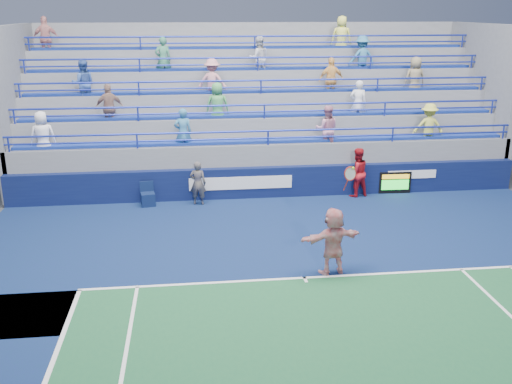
{
  "coord_description": "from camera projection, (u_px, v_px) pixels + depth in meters",
  "views": [
    {
      "loc": [
        -2.71,
        -12.6,
        6.41
      ],
      "look_at": [
        -0.92,
        2.5,
        1.5
      ],
      "focal_mm": 40.0,
      "sensor_mm": 36.0,
      "label": 1
    }
  ],
  "objects": [
    {
      "name": "line_judge",
      "position": [
        198.0,
        183.0,
        19.3
      ],
      "size": [
        0.62,
        0.47,
        1.53
      ],
      "primitive_type": "imported",
      "rotation": [
        0.0,
        0.0,
        2.93
      ],
      "color": "#141537",
      "rests_on": "ground"
    },
    {
      "name": "serve_speed_board",
      "position": [
        395.0,
        183.0,
        20.59
      ],
      "size": [
        1.18,
        0.16,
        0.81
      ],
      "color": "black",
      "rests_on": "ground"
    },
    {
      "name": "tennis_player",
      "position": [
        333.0,
        241.0,
        14.21
      ],
      "size": [
        1.69,
        0.85,
        2.8
      ],
      "color": "white",
      "rests_on": "ground"
    },
    {
      "name": "ground",
      "position": [
        305.0,
        279.0,
        14.18
      ],
      "size": [
        120.0,
        120.0,
        0.0
      ],
      "primitive_type": "plane",
      "color": "#333538"
    },
    {
      "name": "sponsor_wall",
      "position": [
        269.0,
        182.0,
        20.15
      ],
      "size": [
        18.0,
        0.32,
        1.1
      ],
      "color": "#0B123D",
      "rests_on": "ground"
    },
    {
      "name": "judge_chair",
      "position": [
        148.0,
        198.0,
        19.34
      ],
      "size": [
        0.53,
        0.53,
        0.81
      ],
      "color": "#0D1A3F",
      "rests_on": "ground"
    },
    {
      "name": "ball_girl",
      "position": [
        357.0,
        172.0,
        20.13
      ],
      "size": [
        0.99,
        0.85,
        1.76
      ],
      "primitive_type": "imported",
      "rotation": [
        0.0,
        0.0,
        3.37
      ],
      "color": "#AE131D",
      "rests_on": "ground"
    },
    {
      "name": "bleacher_stand",
      "position": [
        256.0,
        132.0,
        23.4
      ],
      "size": [
        18.0,
        5.6,
        6.13
      ],
      "color": "slate",
      "rests_on": "ground"
    }
  ]
}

